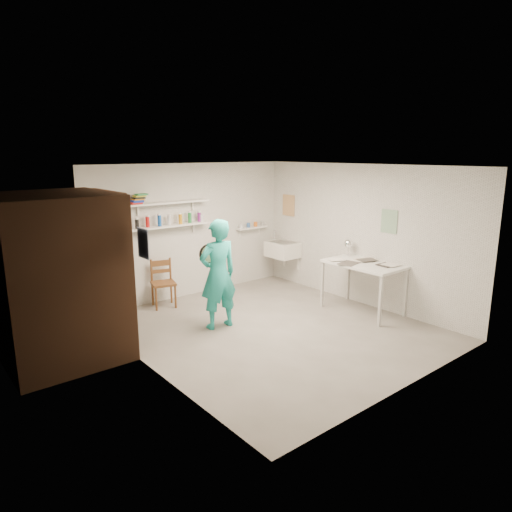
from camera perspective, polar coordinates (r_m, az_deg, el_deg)
floor at (r=6.93m, az=2.12°, el=-9.15°), size 4.00×4.50×0.02m
ceiling at (r=6.43m, az=2.31°, el=11.28°), size 4.00×4.50×0.02m
wall_back at (r=8.37m, az=-8.12°, el=3.20°), size 4.00×0.02×2.40m
wall_front at (r=5.16m, az=19.13°, el=-3.47°), size 4.00×0.02×2.40m
wall_left at (r=5.49m, az=-13.72°, el=-2.16°), size 0.02×4.50×2.40m
wall_right at (r=8.03m, az=13.03°, el=2.58°), size 0.02×4.50×2.40m
doorway_recess at (r=6.48m, az=-17.54°, el=-1.93°), size 0.02×0.90×2.00m
corridor_box at (r=6.25m, az=-23.59°, el=-2.47°), size 1.40×1.50×2.10m
door_lintel at (r=6.31m, az=-18.01°, el=7.36°), size 0.06×1.05×0.10m
door_jamb_near at (r=6.04m, az=-15.56°, el=-2.86°), size 0.06×0.10×2.00m
door_jamb_far at (r=6.94m, az=-18.94°, el=-1.07°), size 0.06×0.10×2.00m
shelf_lower at (r=7.99m, az=-10.73°, el=3.73°), size 1.50×0.22×0.03m
shelf_upper at (r=7.93m, az=-10.85°, el=6.58°), size 1.50×0.22×0.03m
ledge_shelf at (r=9.07m, az=-0.50°, el=3.57°), size 0.70×0.14×0.03m
poster_left at (r=5.46m, az=-13.94°, el=1.53°), size 0.01×0.28×0.36m
poster_right_a at (r=9.16m, az=4.09°, el=6.33°), size 0.01×0.34×0.42m
poster_right_b at (r=7.64m, az=16.30°, el=4.17°), size 0.01×0.30×0.38m
belfast_sink at (r=9.06m, az=3.34°, el=0.83°), size 0.48×0.60×0.30m
man at (r=6.77m, az=-4.76°, el=-2.29°), size 0.63×0.44×1.65m
wall_clock at (r=6.87m, az=-5.97°, el=0.28°), size 0.30×0.06×0.30m
wooden_chair at (r=7.90m, az=-11.50°, el=-3.38°), size 0.47×0.46×0.82m
work_table at (r=7.70m, az=13.20°, el=-3.86°), size 0.75×1.25×0.83m
desk_lamp at (r=8.01m, az=11.51°, el=1.56°), size 0.16×0.16×0.16m
spray_cans at (r=7.97m, az=-10.76°, el=4.44°), size 1.26×0.06×0.17m
book_stack at (r=7.68m, az=-14.50°, el=6.95°), size 0.28×0.14×0.17m
ledge_pots at (r=9.06m, az=-0.50°, el=3.94°), size 0.48×0.07×0.09m
papers at (r=7.59m, az=13.36°, el=-0.74°), size 0.30×0.22×0.03m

